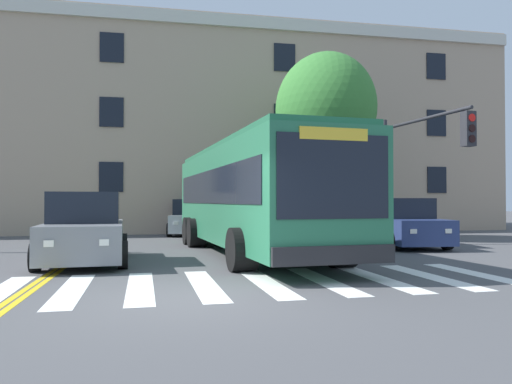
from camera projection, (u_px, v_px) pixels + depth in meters
name	position (u px, v px, depth m)	size (l,w,h in m)	color
ground_plane	(195.00, 299.00, 8.08)	(120.00, 120.00, 0.00)	#4C4C4F
crosswalk	(173.00, 286.00, 9.31)	(13.65, 3.96, 0.01)	white
lane_line_yellow_inner	(104.00, 236.00, 22.53)	(0.12, 36.00, 0.01)	gold
lane_line_yellow_outer	(108.00, 236.00, 22.56)	(0.12, 36.00, 0.01)	gold
city_bus	(251.00, 195.00, 15.07)	(3.73, 11.87, 3.25)	#28704C
car_grey_near_lane	(85.00, 231.00, 12.78)	(2.33, 4.56, 1.82)	slate
car_navy_far_lane	(401.00, 224.00, 17.48)	(2.39, 4.52, 1.69)	navy
car_silver_behind_bus	(192.00, 218.00, 23.62)	(2.47, 4.38, 1.67)	#B7BABF
traffic_light_near_corner	(419.00, 153.00, 16.34)	(0.77, 4.50, 4.57)	#28282D
street_tree_curbside_large	(325.00, 110.00, 21.08)	(5.42, 5.73, 7.88)	#4C3D2D
building_facade	(119.00, 132.00, 27.90)	(41.95, 9.33, 10.89)	tan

